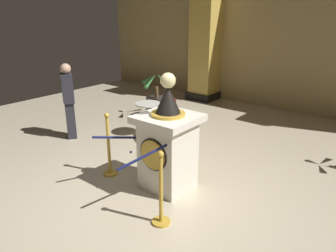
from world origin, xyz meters
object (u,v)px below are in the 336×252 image
at_px(cafe_table, 148,115).
at_px(cafe_chair_red, 167,116).
at_px(stanchion_far, 161,199).
at_px(stanchion_near, 109,153).
at_px(pedestal_clock, 168,145).
at_px(bystander_guest, 69,100).
at_px(potted_palm_left, 157,104).

bearing_deg(cafe_table, cafe_chair_red, -8.22).
xyz_separation_m(stanchion_far, cafe_chair_red, (-1.64, 2.14, 0.22)).
relative_size(stanchion_near, cafe_chair_red, 1.11).
distance_m(stanchion_far, cafe_chair_red, 2.71).
bearing_deg(pedestal_clock, cafe_table, 139.76).
height_order(bystander_guest, cafe_table, bystander_guest).
distance_m(stanchion_near, stanchion_far, 1.58).
bearing_deg(stanchion_near, potted_palm_left, 116.55).
distance_m(pedestal_clock, bystander_guest, 2.93).
bearing_deg(stanchion_near, cafe_chair_red, 94.68).
height_order(stanchion_near, potted_palm_left, potted_palm_left).
bearing_deg(stanchion_far, potted_palm_left, 131.43).
relative_size(potted_palm_left, cafe_table, 1.58).
relative_size(pedestal_clock, cafe_table, 2.47).
xyz_separation_m(pedestal_clock, cafe_table, (-1.72, 1.46, -0.24)).
distance_m(stanchion_near, cafe_table, 1.89).
bearing_deg(cafe_table, bystander_guest, -136.64).
relative_size(stanchion_near, cafe_table, 1.49).
height_order(pedestal_clock, bystander_guest, pedestal_clock).
relative_size(stanchion_far, potted_palm_left, 0.89).
xyz_separation_m(cafe_table, cafe_chair_red, (0.59, -0.09, 0.12)).
height_order(pedestal_clock, cafe_table, pedestal_clock).
distance_m(pedestal_clock, cafe_table, 2.27).
xyz_separation_m(pedestal_clock, stanchion_far, (0.51, -0.77, -0.35)).
relative_size(pedestal_clock, cafe_chair_red, 1.85).
relative_size(stanchion_far, cafe_chair_red, 1.05).
xyz_separation_m(stanchion_near, stanchion_far, (1.51, -0.48, -0.03)).
height_order(cafe_table, cafe_chair_red, cafe_chair_red).
relative_size(pedestal_clock, bystander_guest, 1.13).
distance_m(stanchion_near, potted_palm_left, 3.17).
distance_m(stanchion_far, bystander_guest, 3.63).
bearing_deg(potted_palm_left, cafe_table, -57.55).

